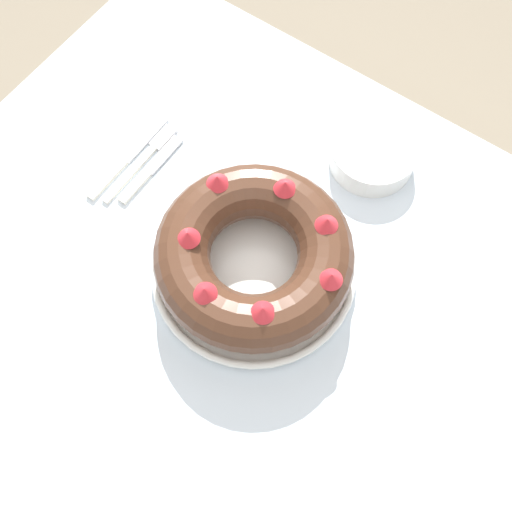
{
  "coord_description": "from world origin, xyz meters",
  "views": [
    {
      "loc": [
        0.21,
        -0.25,
        1.65
      ],
      "look_at": [
        0.0,
        0.03,
        0.83
      ],
      "focal_mm": 42.0,
      "sensor_mm": 36.0,
      "label": 1
    }
  ],
  "objects_px": {
    "cake_knife": "(147,174)",
    "bundt_cake": "(256,256)",
    "side_bowl": "(373,154)",
    "serving_dish": "(256,270)",
    "serving_knife": "(123,162)",
    "fork": "(145,158)"
  },
  "relations": [
    {
      "from": "serving_knife",
      "to": "side_bowl",
      "type": "xyz_separation_m",
      "value": [
        0.35,
        0.25,
        0.02
      ]
    },
    {
      "from": "serving_dish",
      "to": "side_bowl",
      "type": "xyz_separation_m",
      "value": [
        0.04,
        0.28,
        0.01
      ]
    },
    {
      "from": "fork",
      "to": "serving_knife",
      "type": "height_order",
      "value": "serving_knife"
    },
    {
      "from": "fork",
      "to": "cake_knife",
      "type": "relative_size",
      "value": 1.17
    },
    {
      "from": "serving_dish",
      "to": "bundt_cake",
      "type": "distance_m",
      "value": 0.06
    },
    {
      "from": "fork",
      "to": "serving_knife",
      "type": "bearing_deg",
      "value": -131.23
    },
    {
      "from": "serving_knife",
      "to": "fork",
      "type": "bearing_deg",
      "value": 52.26
    },
    {
      "from": "serving_dish",
      "to": "serving_knife",
      "type": "relative_size",
      "value": 1.62
    },
    {
      "from": "fork",
      "to": "side_bowl",
      "type": "xyz_separation_m",
      "value": [
        0.32,
        0.22,
        0.02
      ]
    },
    {
      "from": "serving_dish",
      "to": "cake_knife",
      "type": "distance_m",
      "value": 0.26
    },
    {
      "from": "cake_knife",
      "to": "side_bowl",
      "type": "bearing_deg",
      "value": 41.19
    },
    {
      "from": "serving_dish",
      "to": "fork",
      "type": "bearing_deg",
      "value": 167.38
    },
    {
      "from": "serving_dish",
      "to": "cake_knife",
      "type": "height_order",
      "value": "serving_dish"
    },
    {
      "from": "side_bowl",
      "to": "cake_knife",
      "type": "bearing_deg",
      "value": -140.92
    },
    {
      "from": "side_bowl",
      "to": "fork",
      "type": "bearing_deg",
      "value": -145.52
    },
    {
      "from": "cake_knife",
      "to": "bundt_cake",
      "type": "bearing_deg",
      "value": -6.85
    },
    {
      "from": "bundt_cake",
      "to": "side_bowl",
      "type": "relative_size",
      "value": 2.07
    },
    {
      "from": "serving_dish",
      "to": "serving_knife",
      "type": "bearing_deg",
      "value": 173.52
    },
    {
      "from": "cake_knife",
      "to": "side_bowl",
      "type": "distance_m",
      "value": 0.39
    },
    {
      "from": "serving_dish",
      "to": "cake_knife",
      "type": "relative_size",
      "value": 2.08
    },
    {
      "from": "serving_knife",
      "to": "side_bowl",
      "type": "height_order",
      "value": "side_bowl"
    },
    {
      "from": "cake_knife",
      "to": "side_bowl",
      "type": "xyz_separation_m",
      "value": [
        0.3,
        0.24,
        0.02
      ]
    }
  ]
}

